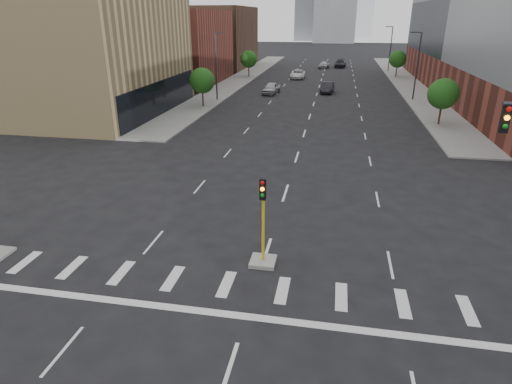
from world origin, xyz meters
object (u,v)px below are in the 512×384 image
(car_deep_right, at_px, (340,64))
(car_distant, at_px, (324,65))
(median_traffic_signal, at_px, (263,246))
(car_near_left, at_px, (271,88))
(car_mid_right, at_px, (327,88))
(car_far_left, at_px, (298,74))

(car_deep_right, distance_m, car_distant, 4.46)
(median_traffic_signal, height_order, car_near_left, median_traffic_signal)
(car_mid_right, distance_m, car_far_left, 16.82)
(car_far_left, bearing_deg, car_distant, 75.53)
(median_traffic_signal, distance_m, car_near_left, 48.40)
(car_near_left, xyz_separation_m, car_distant, (6.61, 36.62, -0.03))
(median_traffic_signal, relative_size, car_near_left, 0.89)
(car_mid_right, xyz_separation_m, car_distant, (-1.77, 34.10, -0.00))
(car_far_left, bearing_deg, median_traffic_signal, -87.47)
(car_far_left, height_order, car_distant, car_distant)
(car_mid_right, bearing_deg, median_traffic_signal, -87.08)
(car_deep_right, height_order, car_distant, car_deep_right)
(car_distant, bearing_deg, median_traffic_signal, -81.48)
(car_distant, bearing_deg, car_mid_right, -78.70)
(car_mid_right, bearing_deg, car_near_left, -158.64)
(median_traffic_signal, relative_size, car_deep_right, 0.75)
(car_near_left, bearing_deg, car_far_left, 89.09)
(car_mid_right, distance_m, car_deep_right, 36.76)
(car_mid_right, xyz_separation_m, car_far_left, (-6.04, 15.70, -0.01))
(car_mid_right, bearing_deg, car_distant, 97.59)
(car_near_left, xyz_separation_m, car_mid_right, (8.38, 2.52, -0.03))
(car_near_left, distance_m, car_mid_right, 8.75)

